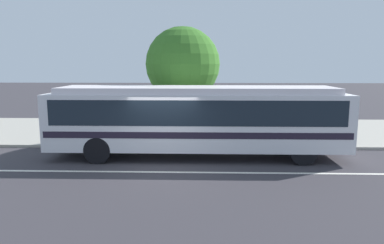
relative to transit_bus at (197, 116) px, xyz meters
name	(u,v)px	position (x,y,z in m)	size (l,w,h in m)	color
ground_plane	(163,166)	(-1.23, -1.35, -1.63)	(120.00, 120.00, 0.00)	#353338
sidewalk_slab	(177,131)	(-1.23, 5.35, -1.57)	(60.00, 8.00, 0.12)	#A09B90
lane_stripe_center	(161,172)	(-1.23, -2.15, -1.63)	(56.00, 0.16, 0.01)	silver
transit_bus	(197,116)	(0.00, 0.00, 0.00)	(11.55, 2.55, 2.80)	silver
pedestrian_waiting_near_sign	(207,122)	(0.40, 1.78, -0.49)	(0.47, 0.47, 1.74)	slate
pedestrian_walking_along_curb	(230,118)	(1.52, 2.96, -0.51)	(0.47, 0.47, 1.72)	#38333E
bus_stop_sign	(277,109)	(3.47, 1.74, 0.11)	(0.08, 0.44, 2.53)	gray
street_tree_near_stop	(183,65)	(-0.76, 3.39, 2.03)	(3.56, 3.56, 5.34)	brown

